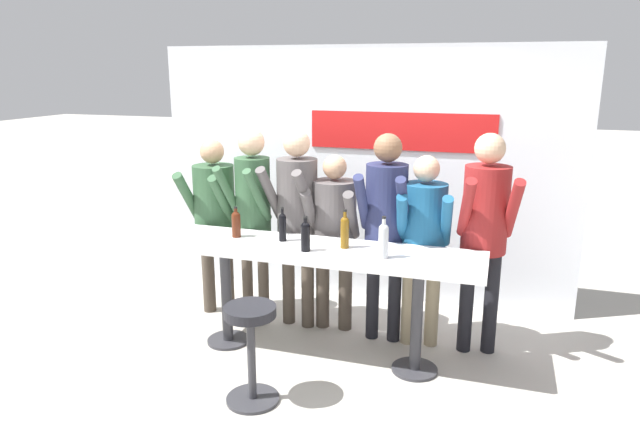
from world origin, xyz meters
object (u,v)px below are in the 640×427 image
(person_far_left, at_px, (214,209))
(person_center, at_px, (334,225))
(person_far_right, at_px, (485,220))
(wine_bottle_4, at_px, (305,235))
(person_right, at_px, (424,231))
(wine_bottle_3, at_px, (383,239))
(person_center_left, at_px, (297,207))
(bar_stool, at_px, (251,339))
(wine_bottle_0, at_px, (345,231))
(tasting_table, at_px, (317,263))
(person_left, at_px, (252,203))
(wine_bottle_1, at_px, (236,223))
(wine_bottle_2, at_px, (282,226))
(person_center_right, at_px, (386,215))

(person_far_left, distance_m, person_center, 1.16)
(person_far_right, relative_size, wine_bottle_4, 6.56)
(person_right, bearing_deg, person_far_right, -4.81)
(person_right, distance_m, wine_bottle_3, 0.61)
(person_far_left, bearing_deg, wine_bottle_3, -17.16)
(person_center_left, distance_m, wine_bottle_4, 0.70)
(bar_stool, relative_size, wine_bottle_4, 2.60)
(wine_bottle_0, distance_m, wine_bottle_4, 0.31)
(tasting_table, bearing_deg, person_left, 148.57)
(person_left, bearing_deg, person_center_left, 13.97)
(wine_bottle_1, distance_m, wine_bottle_2, 0.41)
(wine_bottle_4, bearing_deg, person_center_left, 115.48)
(person_center_right, xyz_separation_m, person_right, (0.32, 0.01, -0.12))
(person_center, xyz_separation_m, person_right, (0.79, -0.08, 0.03))
(tasting_table, distance_m, person_center, 0.57)
(tasting_table, distance_m, person_right, 0.92)
(person_center, height_order, person_far_right, person_far_right)
(tasting_table, distance_m, wine_bottle_2, 0.41)
(person_right, bearing_deg, wine_bottle_3, -118.01)
(person_far_left, distance_m, person_center_left, 0.82)
(wine_bottle_4, bearing_deg, tasting_table, 67.81)
(person_right, xyz_separation_m, wine_bottle_0, (-0.56, -0.42, 0.07))
(bar_stool, relative_size, wine_bottle_1, 2.80)
(bar_stool, bearing_deg, tasting_table, 73.11)
(person_left, relative_size, wine_bottle_1, 6.97)
(tasting_table, distance_m, person_center_left, 0.69)
(person_far_left, relative_size, person_center, 1.06)
(person_far_right, bearing_deg, wine_bottle_2, -176.14)
(person_far_left, bearing_deg, person_left, -5.98)
(person_far_right, xyz_separation_m, wine_bottle_3, (-0.70, -0.58, -0.05))
(person_center_right, height_order, wine_bottle_0, person_center_right)
(person_right, bearing_deg, tasting_table, -155.52)
(person_center, bearing_deg, wine_bottle_3, -51.71)
(bar_stool, distance_m, wine_bottle_4, 0.89)
(person_left, bearing_deg, wine_bottle_1, -79.20)
(person_far_left, bearing_deg, person_center_left, 1.74)
(person_far_right, height_order, wine_bottle_2, person_far_right)
(wine_bottle_3, bearing_deg, wine_bottle_2, 168.79)
(person_far_left, bearing_deg, bar_stool, -51.24)
(wine_bottle_1, height_order, wine_bottle_2, wine_bottle_2)
(wine_bottle_0, bearing_deg, person_center, 115.01)
(wine_bottle_1, distance_m, wine_bottle_4, 0.70)
(wine_bottle_2, bearing_deg, person_center_left, 94.64)
(wine_bottle_2, bearing_deg, tasting_table, -13.10)
(person_center, bearing_deg, wine_bottle_1, -149.05)
(person_center_right, bearing_deg, wine_bottle_0, -121.03)
(person_far_left, relative_size, person_left, 0.94)
(person_center_left, distance_m, person_right, 1.13)
(person_center_right, relative_size, person_right, 1.10)
(tasting_table, xyz_separation_m, wine_bottle_2, (-0.31, 0.07, 0.26))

